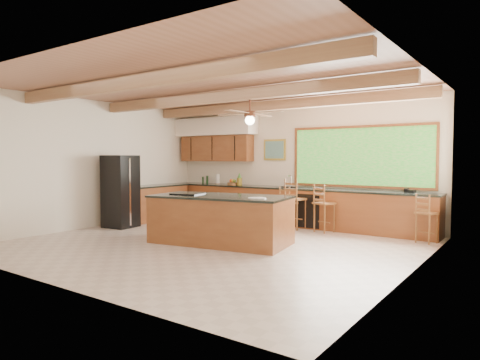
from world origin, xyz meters
The scene contains 9 objects.
ground centered at (0.00, 0.00, 0.00)m, with size 7.20×7.20×0.00m, color beige.
room_shell centered at (-0.17, 0.65, 2.21)m, with size 7.27×6.54×3.02m.
counter_run centered at (-0.82, 2.52, 0.46)m, with size 7.12×3.10×1.25m.
island centered at (0.05, 0.16, 0.46)m, with size 2.82×1.68×0.94m.
refrigerator centered at (-3.05, 0.30, 0.85)m, with size 0.73×0.71×1.70m.
bar_stool_a centered at (0.28, 2.40, 0.58)m, with size 0.40×0.40×0.98m.
bar_stool_b centered at (0.47, 2.39, 0.69)m, with size 0.48×0.48×1.16m.
bar_stool_c centered at (1.18, 2.38, 0.63)m, with size 0.48×0.48×1.06m.
bar_stool_d centered at (3.30, 2.40, 0.57)m, with size 0.44×0.44×0.96m.
Camera 1 is at (5.06, -6.31, 1.65)m, focal length 32.00 mm.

